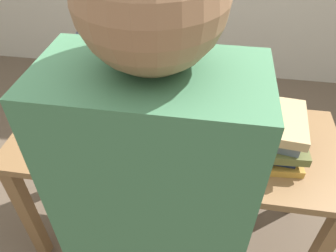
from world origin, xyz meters
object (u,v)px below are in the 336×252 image
book_standing_upright (227,131)px  reading_lamp (93,38)px  book_stack_tall (278,136)px  open_book (163,140)px  coffee_mug (111,125)px

book_standing_upright → reading_lamp: (-0.59, 0.17, 0.29)m
book_stack_tall → reading_lamp: (-0.80, 0.15, 0.30)m
open_book → reading_lamp: bearing=164.6°
open_book → coffee_mug: 0.25m
book_stack_tall → reading_lamp: size_ratio=0.59×
book_stack_tall → book_standing_upright: book_standing_upright is taller
book_stack_tall → coffee_mug: book_stack_tall is taller
book_stack_tall → reading_lamp: bearing=169.4°
open_book → reading_lamp: 0.52m
book_stack_tall → reading_lamp: reading_lamp is taller
book_standing_upright → coffee_mug: 0.51m
open_book → reading_lamp: reading_lamp is taller
open_book → book_stack_tall: book_stack_tall is taller
book_stack_tall → book_standing_upright: 0.21m
book_standing_upright → coffee_mug: bearing=174.2°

